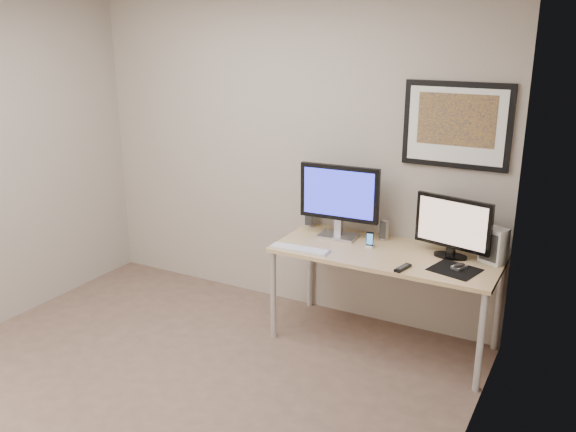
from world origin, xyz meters
name	(u,v)px	position (x,y,z in m)	size (l,w,h in m)	color
floor	(161,397)	(0.00, 0.00, 0.00)	(3.60, 3.60, 0.00)	brown
room	(192,133)	(0.00, 0.45, 1.64)	(3.60, 3.60, 3.60)	white
desk	(386,260)	(1.00, 1.35, 0.66)	(1.60, 0.70, 0.73)	tan
framed_art	(456,125)	(1.35, 1.68, 1.62)	(0.75, 0.04, 0.60)	black
monitor_large	(339,198)	(0.57, 1.47, 1.04)	(0.62, 0.21, 0.56)	#ADADB2
monitor_tv	(453,226)	(1.43, 1.46, 0.96)	(0.55, 0.18, 0.43)	black
speaker_left	(310,214)	(0.25, 1.62, 0.83)	(0.08, 0.08, 0.19)	#ADADB2
speaker_right	(384,229)	(0.89, 1.60, 0.81)	(0.06, 0.06, 0.16)	#ADADB2
phone_dock	(370,240)	(0.86, 1.38, 0.79)	(0.05, 0.05, 0.12)	black
keyboard	(300,249)	(0.43, 1.09, 0.74)	(0.45, 0.12, 0.02)	silver
mousepad	(455,270)	(1.52, 1.24, 0.73)	(0.30, 0.26, 0.00)	black
mouse	(459,266)	(1.54, 1.27, 0.75)	(0.06, 0.11, 0.04)	black
remote	(403,268)	(1.21, 1.09, 0.74)	(0.04, 0.16, 0.02)	black
fan_unit	(494,245)	(1.71, 1.50, 0.85)	(0.16, 0.12, 0.25)	silver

